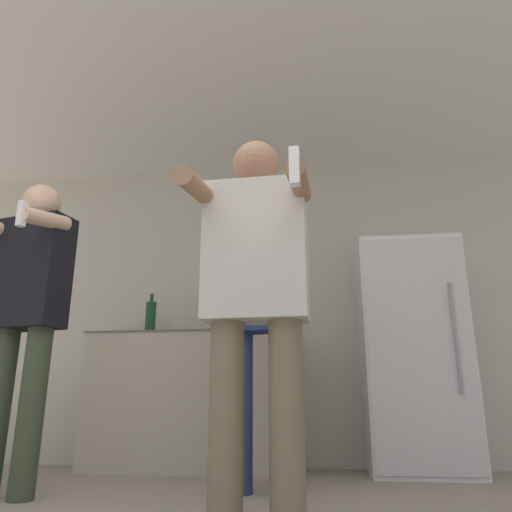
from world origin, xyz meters
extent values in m
cube|color=beige|center=(0.00, 3.17, 1.27)|extent=(7.00, 0.06, 2.55)
cube|color=silver|center=(0.00, 1.57, 2.57)|extent=(7.00, 3.66, 0.05)
cube|color=white|center=(1.16, 2.83, 0.82)|extent=(0.73, 0.61, 1.65)
cube|color=silver|center=(1.16, 2.52, 0.82)|extent=(0.70, 0.01, 1.58)
cylinder|color=#99999E|center=(1.39, 2.50, 0.91)|extent=(0.02, 0.02, 0.74)
cube|color=#BCB29E|center=(-0.48, 2.87, 0.50)|extent=(1.58, 0.54, 0.99)
cube|color=#676256|center=(-0.48, 2.87, 1.00)|extent=(1.61, 0.57, 0.01)
cylinder|color=#194723|center=(-0.85, 2.81, 1.13)|extent=(0.08, 0.08, 0.25)
cylinder|color=#194723|center=(-0.85, 2.81, 1.29)|extent=(0.03, 0.03, 0.07)
sphere|color=silver|center=(-0.85, 2.81, 1.33)|extent=(0.03, 0.03, 0.03)
cylinder|color=silver|center=(-0.24, 2.81, 1.12)|extent=(0.09, 0.09, 0.23)
cylinder|color=silver|center=(-0.24, 2.81, 1.28)|extent=(0.03, 0.03, 0.08)
sphere|color=#B29933|center=(-0.24, 2.81, 1.32)|extent=(0.04, 0.04, 0.04)
cylinder|color=silver|center=(-0.03, 2.81, 1.10)|extent=(0.08, 0.08, 0.20)
cylinder|color=silver|center=(-0.03, 2.81, 1.24)|extent=(0.03, 0.03, 0.06)
sphere|color=silver|center=(-0.03, 2.81, 1.27)|extent=(0.03, 0.03, 0.03)
cylinder|color=#75664C|center=(0.11, 0.99, 0.39)|extent=(0.14, 0.14, 0.79)
cylinder|color=#75664C|center=(0.34, 0.98, 0.39)|extent=(0.14, 0.14, 0.79)
cube|color=beige|center=(0.23, 0.99, 1.08)|extent=(0.43, 0.22, 0.59)
sphere|color=#9E7051|center=(0.23, 0.99, 1.48)|extent=(0.21, 0.21, 0.21)
cylinder|color=#9E7051|center=(0.02, 0.79, 1.29)|extent=(0.09, 0.42, 0.15)
cylinder|color=#9E7051|center=(0.42, 0.78, 1.29)|extent=(0.09, 0.42, 0.15)
cube|color=white|center=(0.41, 0.57, 1.26)|extent=(0.04, 0.04, 0.14)
cylinder|color=#38422D|center=(-1.05, 1.60, 0.44)|extent=(0.13, 0.13, 0.87)
cube|color=black|center=(-1.17, 1.63, 1.20)|extent=(0.46, 0.29, 0.66)
sphere|color=beige|center=(-1.17, 1.63, 1.64)|extent=(0.22, 0.22, 0.22)
cylinder|color=beige|center=(-1.01, 1.42, 1.45)|extent=(0.16, 0.35, 0.14)
cube|color=white|center=(-1.04, 1.27, 1.42)|extent=(0.04, 0.04, 0.14)
cylinder|color=navy|center=(0.03, 1.94, 0.44)|extent=(0.12, 0.12, 0.88)
cylinder|color=navy|center=(0.25, 1.90, 0.44)|extent=(0.12, 0.12, 0.88)
cube|color=navy|center=(0.14, 1.92, 1.20)|extent=(0.43, 0.26, 0.66)
sphere|color=beige|center=(0.14, 1.92, 1.64)|extent=(0.21, 0.21, 0.21)
cylinder|color=beige|center=(-0.08, 1.77, 1.45)|extent=(0.14, 0.38, 0.14)
cylinder|color=beige|center=(0.30, 1.71, 1.45)|extent=(0.14, 0.38, 0.14)
cube|color=white|center=(0.27, 1.54, 1.42)|extent=(0.04, 0.04, 0.14)
camera|label=1|loc=(0.47, -0.99, 0.46)|focal=35.00mm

